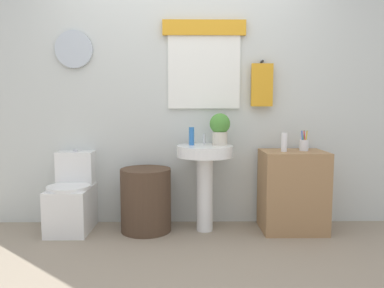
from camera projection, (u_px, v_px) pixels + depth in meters
The scene contains 11 objects.
ground_plane at pixel (182, 271), 2.54m from camera, with size 8.00×8.00×0.00m, color gray.
back_wall at pixel (184, 89), 3.55m from camera, with size 4.40×0.18×2.60m.
toilet at pixel (72, 200), 3.38m from camera, with size 0.38×0.51×0.73m.
laundry_hamper at pixel (146, 200), 3.35m from camera, with size 0.46×0.46×0.58m, color #4C3828.
pedestal_sink at pixel (205, 167), 3.33m from camera, with size 0.51×0.51×0.79m.
faucet at pixel (204, 139), 3.42m from camera, with size 0.03×0.03×0.10m, color silver.
wooden_cabinet at pixel (292, 191), 3.36m from camera, with size 0.57×0.44×0.74m, color #9E754C.
soap_bottle at pixel (192, 136), 3.35m from camera, with size 0.05×0.05×0.16m, color #2D6BB7.
potted_plant at pixel (220, 127), 3.35m from camera, with size 0.19×0.19×0.29m.
lotion_bottle at pixel (284, 142), 3.27m from camera, with size 0.05×0.05×0.17m, color white.
toothbrush_cup at pixel (304, 145), 3.34m from camera, with size 0.08×0.08×0.19m.
Camera 1 is at (0.04, -2.44, 1.14)m, focal length 34.32 mm.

